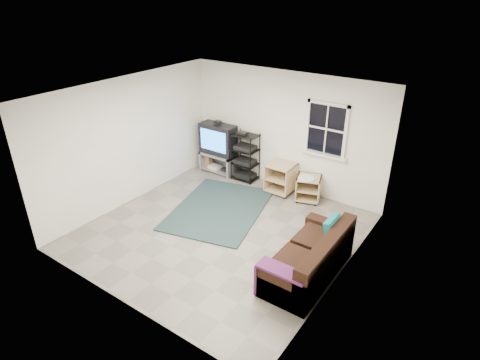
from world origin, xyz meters
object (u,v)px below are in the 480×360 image
Objects in this scene: tv_unit at (218,144)px; side_table_right at (308,186)px; av_rack at (245,160)px; sofa at (310,259)px; side_table_left at (282,177)px.

side_table_right is at bearing -0.74° from tv_unit.
sofa is (2.77, -2.27, -0.20)m from av_rack.
sofa is at bearing -32.47° from tv_unit.
tv_unit reaches higher than sofa.
av_rack is at bearing 178.50° from side_table_left.
tv_unit is at bearing 147.53° from sofa.
tv_unit is 1.97× the size of side_table_left.
av_rack is (0.77, 0.02, -0.22)m from tv_unit.
tv_unit reaches higher than av_rack.
tv_unit is at bearing 179.67° from side_table_left.
av_rack is 1.01m from side_table_left.
side_table_right is at bearing -1.84° from side_table_left.
side_table_left is (1.00, -0.03, -0.15)m from av_rack.
tv_unit is at bearing -178.80° from av_rack.
side_table_left is (1.76, -0.01, -0.36)m from tv_unit.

